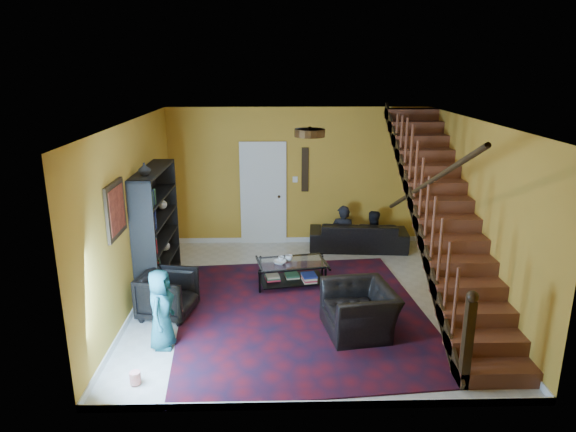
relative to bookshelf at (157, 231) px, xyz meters
name	(u,v)px	position (x,y,z in m)	size (l,w,h in m)	color
floor	(304,299)	(2.40, -0.60, -0.96)	(5.50, 5.50, 0.00)	beige
room	(228,265)	(1.07, 0.73, -0.91)	(5.50, 5.50, 5.50)	gold
staircase	(444,214)	(4.53, -0.60, 0.43)	(0.95, 5.02, 3.18)	brown
bookshelf	(157,231)	(0.00, 0.00, 0.00)	(0.35, 1.80, 2.00)	black
door	(263,195)	(1.70, 2.12, 0.06)	(0.82, 0.05, 2.05)	silver
framed_picture	(115,210)	(-0.17, -1.50, 0.79)	(0.04, 0.74, 0.74)	maroon
wall_hanging	(305,170)	(2.55, 2.13, 0.59)	(0.14, 0.03, 0.90)	black
ceiling_fixture	(310,133)	(2.40, -1.40, 1.78)	(0.40, 0.40, 0.10)	#3F2814
rug	(302,313)	(2.34, -1.13, -0.95)	(3.62, 4.14, 0.02)	#4D0D18
sofa	(358,235)	(3.62, 1.70, -0.68)	(1.95, 0.76, 0.57)	black
armchair_left	(168,294)	(0.35, -1.12, -0.62)	(0.73, 0.76, 0.69)	black
armchair_right	(359,310)	(3.10, -1.68, -0.63)	(1.02, 0.89, 0.66)	black
person_adult_a	(342,237)	(3.31, 1.75, -0.74)	(0.49, 0.32, 1.35)	black
person_adult_b	(372,240)	(3.90, 1.75, -0.80)	(0.60, 0.47, 1.23)	black
person_child	(161,309)	(0.45, -2.00, -0.42)	(0.53, 0.35, 1.09)	#185C5E
coffee_table	(292,272)	(2.22, -0.10, -0.72)	(1.23, 0.85, 0.43)	black
cup_a	(289,258)	(2.17, -0.04, -0.48)	(0.12, 0.12, 0.10)	#999999
cup_b	(281,259)	(2.04, -0.09, -0.49)	(0.10, 0.10, 0.09)	#999999
bowl	(280,262)	(2.01, -0.18, -0.51)	(0.21, 0.21, 0.05)	#999999
vase	(144,169)	(0.00, -0.50, 1.13)	(0.18, 0.18, 0.19)	#999999
popcorn_bucket	(135,378)	(0.30, -2.85, -0.87)	(0.13, 0.13, 0.15)	red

